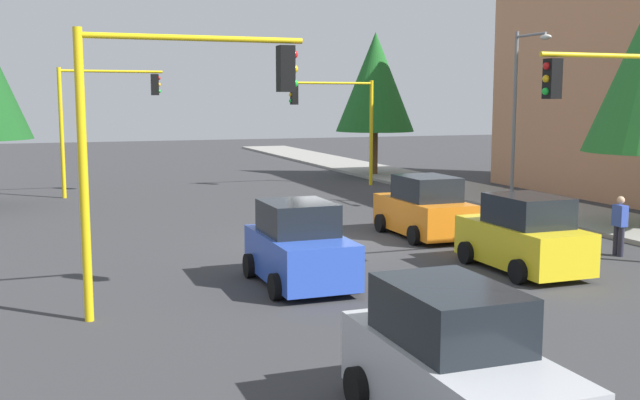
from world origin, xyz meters
name	(u,v)px	position (x,y,z in m)	size (l,w,h in m)	color
ground_plane	(332,243)	(0.00, 0.00, 0.00)	(120.00, 120.00, 0.00)	#353538
sidewalk_kerb	(524,203)	(-5.00, 10.50, 0.07)	(80.00, 4.00, 0.15)	gray
lane_arrow_near	(419,391)	(11.51, -3.00, 0.01)	(2.40, 1.10, 1.10)	silver
traffic_signal_far_left	(338,111)	(-14.00, 5.64, 3.80)	(0.36, 4.59, 5.34)	yellow
traffic_signal_far_right	(102,106)	(-14.00, -5.71, 4.09)	(0.36, 4.59, 5.79)	yellow
traffic_signal_near_left	(628,116)	(6.00, 5.69, 3.97)	(0.36, 4.59, 5.61)	yellow
traffic_signal_near_right	(174,115)	(6.00, -5.71, 4.07)	(0.36, 4.59, 5.75)	yellow
street_lamp_curbside	(521,100)	(-3.61, 9.20, 4.35)	(2.15, 0.28, 7.00)	slate
tree_roadside_far	(375,82)	(-18.00, 9.50, 5.36)	(4.45, 4.45, 8.15)	brown
car_blue	(299,247)	(4.61, -2.61, 0.90)	(3.62, 2.10, 1.98)	blue
car_orange	(424,209)	(0.02, 3.15, 0.90)	(3.90, 2.10, 1.98)	orange
car_yellow	(523,237)	(5.22, 3.25, 0.90)	(3.84, 2.04, 1.98)	yellow
car_silver	(454,368)	(12.95, -3.26, 0.90)	(4.00, 1.93, 1.98)	#B2B5BA
pedestrian_crossing	(620,224)	(4.58, 6.90, 0.91)	(0.40, 0.24, 1.70)	#262638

